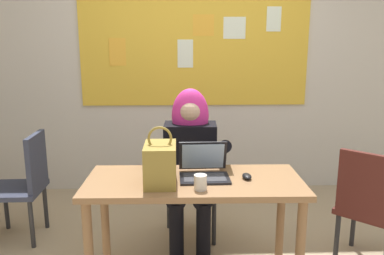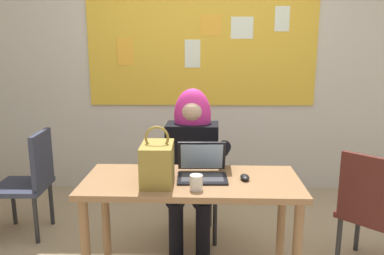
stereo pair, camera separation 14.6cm
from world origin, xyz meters
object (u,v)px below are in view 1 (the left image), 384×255
chair_spare_by_window (25,181)px  laptop (204,169)px  person_costumed (190,154)px  computer_mouse (247,176)px  desk_main (194,193)px  chair_extra_corner (369,204)px  chair_at_desk (189,176)px  handbag (160,164)px  coffee_mug (200,182)px

chair_spare_by_window → laptop: bearing=158.0°
person_costumed → computer_mouse: (0.36, -0.54, 0.00)m
laptop → chair_spare_by_window: bearing=157.5°
person_costumed → computer_mouse: person_costumed is taller
desk_main → chair_extra_corner: (1.24, 0.08, -0.13)m
person_costumed → computer_mouse: size_ratio=12.04×
chair_at_desk → handbag: handbag is taller
chair_at_desk → chair_spare_by_window: size_ratio=1.01×
handbag → laptop: bearing=23.1°
computer_mouse → chair_spare_by_window: size_ratio=0.12×
chair_extra_corner → laptop: bearing=135.0°
laptop → chair_extra_corner: laptop is taller
coffee_mug → computer_mouse: bearing=29.7°
desk_main → chair_at_desk: bearing=91.1°
person_costumed → computer_mouse: 0.65m
chair_extra_corner → desk_main: bearing=137.4°
desk_main → coffee_mug: size_ratio=15.25×
laptop → handbag: size_ratio=0.89×
chair_at_desk → handbag: 0.84m
chair_at_desk → chair_spare_by_window: bearing=-92.9°
chair_spare_by_window → desk_main: bearing=155.2°
computer_mouse → coffee_mug: (-0.32, -0.18, 0.03)m
desk_main → person_costumed: (-0.01, 0.54, 0.11)m
desk_main → coffee_mug: bearing=-80.5°
desk_main → chair_spare_by_window: size_ratio=1.62×
computer_mouse → chair_extra_corner: (0.89, 0.08, -0.24)m
chair_at_desk → chair_spare_by_window: (-1.35, -0.05, -0.01)m
laptop → computer_mouse: 0.29m
laptop → chair_extra_corner: 1.21m
chair_at_desk → laptop: 0.68m
coffee_mug → handbag: bearing=155.3°
person_costumed → chair_extra_corner: bearing=72.2°
person_costumed → handbag: size_ratio=3.31×
computer_mouse → chair_spare_by_window: chair_spare_by_window is taller
person_costumed → laptop: bearing=11.5°
laptop → computer_mouse: laptop is taller
computer_mouse → handbag: 0.59m
chair_at_desk → chair_extra_corner: chair_at_desk is taller
coffee_mug → chair_spare_by_window: size_ratio=0.11×
chair_spare_by_window → chair_at_desk: bearing=-178.2°
chair_spare_by_window → chair_extra_corner: chair_spare_by_window is taller
chair_at_desk → chair_spare_by_window: 1.35m
coffee_mug → chair_spare_by_window: bearing=150.2°
chair_at_desk → handbag: bearing=-20.8°
desk_main → coffee_mug: 0.24m
chair_at_desk → person_costumed: 0.26m
chair_extra_corner → computer_mouse: bearing=138.9°
person_costumed → chair_extra_corner: 1.36m
chair_spare_by_window → handbag: bearing=148.6°
chair_at_desk → laptop: bearing=2.3°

